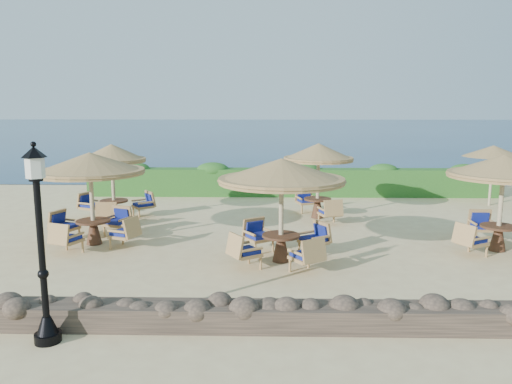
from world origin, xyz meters
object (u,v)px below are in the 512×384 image
cafe_set_1 (281,188)px  cafe_set_2 (503,181)px  cafe_set_3 (112,170)px  lamp_post (42,253)px  cafe_set_0 (91,180)px  extra_parasol (493,151)px  cafe_set_4 (318,164)px

cafe_set_1 → cafe_set_2: same height
cafe_set_3 → lamp_post: bearing=-79.9°
cafe_set_0 → cafe_set_2: (11.32, -0.41, 0.06)m
cafe_set_3 → cafe_set_2: bearing=-16.6°
cafe_set_0 → extra_parasol: bearing=23.3°
cafe_set_3 → cafe_set_4: size_ratio=0.96×
cafe_set_2 → cafe_set_1: bearing=-169.7°
lamp_post → cafe_set_4: lamp_post is taller
extra_parasol → cafe_set_0: bearing=-156.7°
extra_parasol → cafe_set_0: 15.12m
lamp_post → extra_parasol: 17.41m
cafe_set_0 → cafe_set_3: same height
lamp_post → cafe_set_1: bearing=48.1°
lamp_post → extra_parasol: (12.60, 12.00, 0.62)m
lamp_post → cafe_set_2: (10.04, 5.61, 0.39)m
lamp_post → extra_parasol: lamp_post is taller
lamp_post → cafe_set_3: size_ratio=1.20×
cafe_set_1 → cafe_set_3: (-5.68, 4.56, -0.14)m
lamp_post → cafe_set_1: (4.06, 4.52, 0.37)m
extra_parasol → lamp_post: bearing=-136.4°
extra_parasol → cafe_set_0: cafe_set_0 is taller
extra_parasol → cafe_set_0: size_ratio=0.79×
cafe_set_4 → lamp_post: bearing=-119.8°
cafe_set_1 → cafe_set_3: bearing=141.2°
cafe_set_0 → lamp_post: bearing=-77.9°
cafe_set_0 → cafe_set_3: size_ratio=1.11×
cafe_set_0 → cafe_set_3: 3.09m
extra_parasol → cafe_set_3: bearing=-168.4°
cafe_set_0 → cafe_set_2: size_ratio=1.04×
lamp_post → cafe_set_2: lamp_post is taller
extra_parasol → cafe_set_2: bearing=-111.8°
cafe_set_4 → cafe_set_3: bearing=-175.9°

